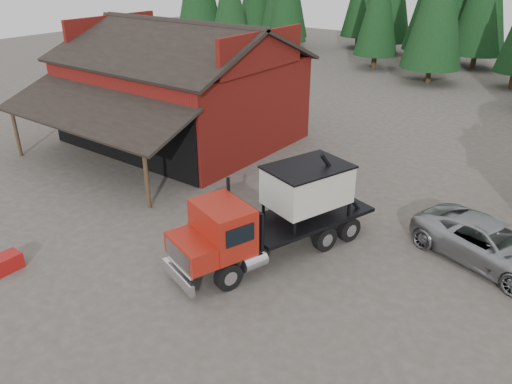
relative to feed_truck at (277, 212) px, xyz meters
The scene contains 7 objects.
ground 3.27m from the feed_truck, 116.46° to the right, with size 120.00×120.00×0.00m, color #4C433B.
red_barn 14.34m from the feed_truck, 148.68° to the left, with size 12.80×13.63×7.18m.
conifer_backdrop 39.60m from the feed_truck, 91.78° to the left, with size 76.00×16.00×16.00m, color black, non-canonical shape.
near_pine_a 34.83m from the feed_truck, 132.29° to the left, with size 4.40×4.40×11.40m.
feed_truck is the anchor object (origin of this frame).
silver_car 8.00m from the feed_truck, 31.44° to the left, with size 2.67×5.79×1.61m, color #969A9D.
equip_box 10.14m from the feed_truck, 136.05° to the right, with size 0.70×1.10×0.60m, color maroon.
Camera 1 is at (10.52, -11.27, 10.49)m, focal length 35.00 mm.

